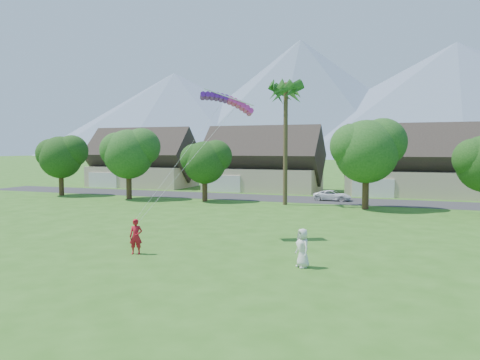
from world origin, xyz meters
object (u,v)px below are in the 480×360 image
at_px(watcher, 303,248).
at_px(parafoil_kite, 228,100).
at_px(parked_car, 332,195).
at_px(kite_flyer, 136,237).

relative_size(watcher, parafoil_kite, 0.52).
bearing_deg(parafoil_kite, parked_car, 58.45).
bearing_deg(parked_car, watcher, -170.00).
xyz_separation_m(kite_flyer, parked_car, (5.83, 29.81, -0.41)).
bearing_deg(kite_flyer, watcher, -17.33).
xyz_separation_m(watcher, parafoil_kite, (-6.25, 5.81, 7.94)).
xyz_separation_m(kite_flyer, parafoil_kite, (2.96, 6.20, 7.92)).
relative_size(kite_flyer, watcher, 1.02).
distance_m(kite_flyer, parafoil_kite, 10.49).
relative_size(parked_car, parafoil_kite, 1.10).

